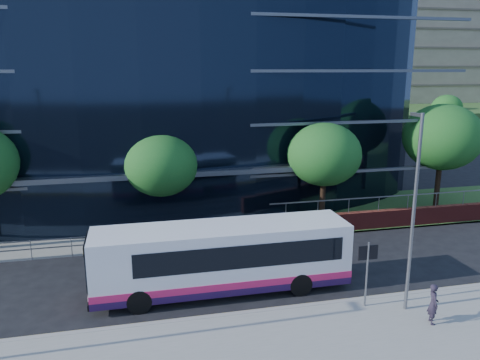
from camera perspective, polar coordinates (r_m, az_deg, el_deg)
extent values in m
plane|color=black|center=(20.68, 1.27, -14.70)|extent=(200.00, 200.00, 0.00)
cube|color=gray|center=(19.79, 2.01, -15.82)|extent=(80.00, 0.25, 0.16)
cube|color=gold|center=(19.99, 1.85, -15.74)|extent=(80.00, 0.08, 0.01)
cube|color=gold|center=(20.12, 1.74, -15.54)|extent=(80.00, 0.08, 0.01)
cube|color=gray|center=(30.29, -15.16, -5.71)|extent=(50.00, 8.00, 0.10)
cube|color=black|center=(41.69, -12.50, 10.75)|extent=(38.00, 16.00, 16.00)
cube|color=#595E66|center=(27.82, -11.61, 0.62)|extent=(22.00, 1.20, 0.30)
cube|color=slate|center=(26.37, -19.93, -6.65)|extent=(24.00, 0.05, 0.05)
cube|color=slate|center=(26.53, -19.85, -7.57)|extent=(24.00, 0.05, 0.05)
cylinder|color=slate|center=(26.54, -19.85, -7.67)|extent=(0.04, 0.04, 1.10)
cube|color=#2D511E|center=(82.58, 13.42, 7.73)|extent=(60.00, 42.00, 4.00)
cube|color=gray|center=(84.32, 13.37, 18.07)|extent=(50.00, 12.00, 26.00)
cylinder|color=slate|center=(20.17, 15.19, -11.05)|extent=(0.08, 0.08, 2.80)
cube|color=black|center=(19.82, 15.33, -8.53)|extent=(0.85, 0.06, 0.60)
cylinder|color=black|center=(28.44, -9.37, -3.74)|extent=(0.36, 0.36, 2.86)
ellipsoid|color=#17511E|center=(27.75, -9.59, 1.78)|extent=(4.29, 4.29, 3.65)
cylinder|color=black|center=(30.18, 9.99, -2.54)|extent=(0.36, 0.36, 3.08)
ellipsoid|color=#17511E|center=(29.50, 10.23, 3.09)|extent=(4.62, 4.62, 3.93)
cylinder|color=black|center=(35.36, 22.93, -0.68)|extent=(0.36, 0.36, 3.52)
ellipsoid|color=#17511E|center=(34.74, 23.45, 4.83)|extent=(5.28, 5.28, 4.49)
cylinder|color=black|center=(64.85, 13.27, 5.85)|extent=(0.36, 0.36, 3.08)
ellipsoid|color=#17511E|center=(64.54, 13.41, 8.50)|extent=(4.62, 4.62, 3.93)
cylinder|color=black|center=(74.91, 23.70, 5.97)|extent=(0.36, 0.36, 2.86)
ellipsoid|color=#17511E|center=(74.65, 23.90, 8.10)|extent=(4.29, 4.29, 3.65)
cylinder|color=slate|center=(19.53, 20.38, -4.10)|extent=(0.14, 0.14, 8.00)
cube|color=slate|center=(19.07, 20.77, 7.46)|extent=(0.15, 0.70, 0.12)
cube|color=white|center=(20.92, -2.18, -9.17)|extent=(11.23, 2.58, 2.70)
cube|color=#240F40|center=(21.41, -2.15, -12.13)|extent=(11.25, 2.63, 0.31)
cube|color=#CC1D58|center=(21.28, -2.16, -11.39)|extent=(11.25, 2.63, 0.31)
cube|color=black|center=(20.89, -0.52, -8.06)|extent=(8.99, 2.62, 1.02)
cube|color=black|center=(20.68, -17.97, -9.76)|extent=(0.08, 2.19, 1.58)
cube|color=black|center=(20.34, -18.19, -7.32)|extent=(0.10, 2.09, 0.41)
cube|color=yellow|center=(20.58, -18.24, -7.08)|extent=(0.04, 1.12, 0.22)
cube|color=black|center=(21.24, -17.69, -13.18)|extent=(0.11, 2.45, 0.24)
cylinder|color=black|center=(20.09, -12.19, -14.28)|extent=(1.02, 0.31, 1.02)
cylinder|color=black|center=(21.21, 7.37, -12.51)|extent=(1.02, 0.31, 1.02)
imported|color=#241E2D|center=(20.00, 22.49, -13.76)|extent=(0.53, 0.67, 1.61)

